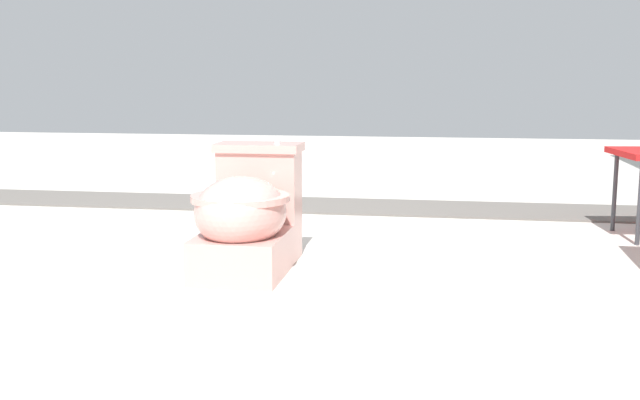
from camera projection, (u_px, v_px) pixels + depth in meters
name	position (u px, v px, depth m)	size (l,w,h in m)	color
ground_plane	(205.00, 252.00, 3.40)	(14.00, 14.00, 0.00)	beige
gravel_strip	(349.00, 206.00, 4.59)	(0.56, 8.00, 0.01)	#605B56
toilet	(247.00, 217.00, 3.04)	(0.63, 0.39, 0.52)	#E09E93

